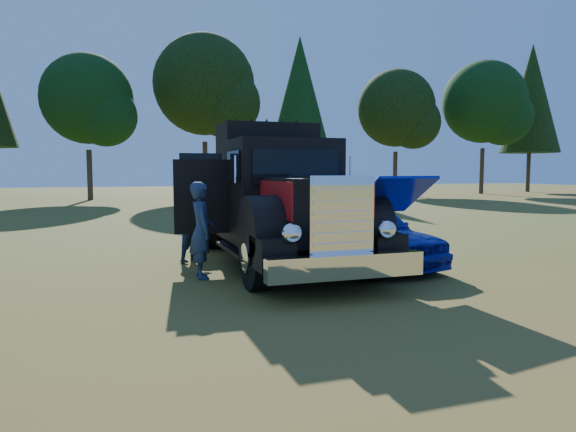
{
  "coord_description": "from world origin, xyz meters",
  "views": [
    {
      "loc": [
        -2.37,
        -8.14,
        1.96
      ],
      "look_at": [
        0.79,
        1.25,
        1.1
      ],
      "focal_mm": 32.0,
      "sensor_mm": 36.0,
      "label": 1
    }
  ],
  "objects_px": {
    "spectator_near": "(201,230)",
    "spectator_far": "(195,225)",
    "hotrod_coupe": "(364,233)",
    "diamond_t_truck": "(278,204)"
  },
  "relations": [
    {
      "from": "spectator_near",
      "to": "spectator_far",
      "type": "relative_size",
      "value": 1.11
    },
    {
      "from": "hotrod_coupe",
      "to": "spectator_near",
      "type": "distance_m",
      "value": 3.44
    },
    {
      "from": "hotrod_coupe",
      "to": "spectator_far",
      "type": "xyz_separation_m",
      "value": [
        -3.28,
        1.55,
        0.13
      ]
    },
    {
      "from": "diamond_t_truck",
      "to": "spectator_near",
      "type": "xyz_separation_m",
      "value": [
        -1.75,
        -0.84,
        -0.39
      ]
    },
    {
      "from": "diamond_t_truck",
      "to": "spectator_far",
      "type": "relative_size",
      "value": 4.48
    },
    {
      "from": "diamond_t_truck",
      "to": "spectator_far",
      "type": "height_order",
      "value": "diamond_t_truck"
    },
    {
      "from": "hotrod_coupe",
      "to": "spectator_near",
      "type": "height_order",
      "value": "hotrod_coupe"
    },
    {
      "from": "hotrod_coupe",
      "to": "spectator_far",
      "type": "bearing_deg",
      "value": 154.75
    },
    {
      "from": "diamond_t_truck",
      "to": "spectator_near",
      "type": "relative_size",
      "value": 4.03
    },
    {
      "from": "spectator_far",
      "to": "diamond_t_truck",
      "type": "bearing_deg",
      "value": -71.71
    }
  ]
}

